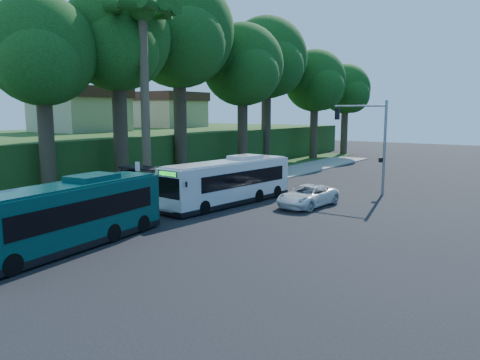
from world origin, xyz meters
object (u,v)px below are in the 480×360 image
Objects in this scene: pickup at (308,196)px; white_bus at (230,181)px; bus_shelter at (142,178)px; teal_bus at (66,215)px.

white_bus is at bearing -149.04° from pickup.
bus_shelter is 11.03m from pickup.
pickup is at bearing 31.66° from white_bus.
white_bus reaches higher than pickup.
teal_bus reaches higher than pickup.
white_bus is at bearing 36.62° from bus_shelter.
teal_bus is (4.64, -9.16, -0.24)m from bus_shelter.
teal_bus reaches higher than bus_shelter.
teal_bus is at bearing -102.37° from pickup.
bus_shelter is at bearing 111.07° from teal_bus.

